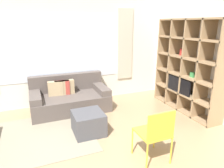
% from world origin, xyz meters
% --- Properties ---
extents(wall_back, '(6.85, 0.11, 2.70)m').
position_xyz_m(wall_back, '(0.00, 3.33, 1.36)').
color(wall_back, silver).
rests_on(wall_back, ground_plane).
extents(wall_right, '(0.07, 4.50, 2.70)m').
position_xyz_m(wall_right, '(2.86, 1.65, 1.35)').
color(wall_right, silver).
rests_on(wall_right, ground_plane).
extents(area_rug, '(2.28, 1.72, 0.01)m').
position_xyz_m(area_rug, '(-0.92, 1.79, 0.01)').
color(area_rug, gray).
rests_on(area_rug, ground_plane).
extents(shelving_unit, '(0.42, 1.88, 2.12)m').
position_xyz_m(shelving_unit, '(2.64, 1.78, 1.05)').
color(shelving_unit, silver).
rests_on(shelving_unit, ground_plane).
extents(couch_main, '(1.79, 0.96, 0.81)m').
position_xyz_m(couch_main, '(0.04, 2.83, 0.29)').
color(couch_main, '#564C47').
rests_on(couch_main, ground_plane).
extents(ottoman, '(0.56, 0.57, 0.42)m').
position_xyz_m(ottoman, '(0.15, 1.58, 0.21)').
color(ottoman, '#47474C').
rests_on(ottoman, ground_plane).
extents(folding_chair, '(0.44, 0.46, 0.86)m').
position_xyz_m(folding_chair, '(0.84, 0.40, 0.52)').
color(folding_chair, gold).
rests_on(folding_chair, ground_plane).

